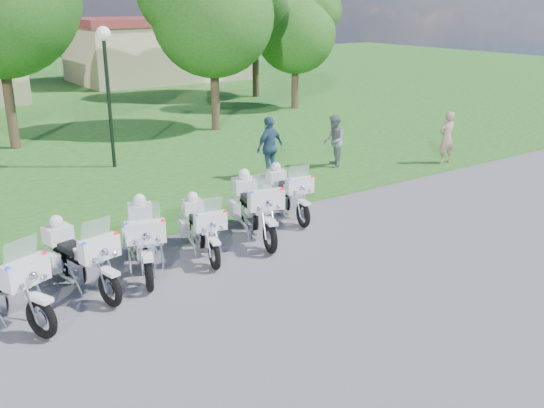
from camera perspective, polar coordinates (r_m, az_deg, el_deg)
ground at (r=12.43m, az=1.58°, el=-5.96°), size 100.00×100.00×0.00m
grass_lawn at (r=37.08m, az=-24.25°, el=8.98°), size 100.00×48.00×0.01m
motorcycle_2 at (r=11.81m, az=-17.69°, el=-4.74°), size 1.08×2.33×1.58m
motorcycle_3 at (r=12.38m, az=-11.99°, el=-3.03°), size 1.31×2.36×1.65m
motorcycle_4 at (r=12.98m, az=-6.64°, el=-2.11°), size 1.00×2.12×1.44m
motorcycle_5 at (r=13.80m, az=-1.64°, el=-0.23°), size 1.25×2.48×1.70m
motorcycle_6 at (r=15.17m, az=1.43°, el=1.16°), size 1.00×2.19×1.49m
lamp_post at (r=19.93m, az=-15.37°, el=12.66°), size 0.44×0.44×4.43m
tree_2 at (r=25.33m, az=-5.77°, el=18.32°), size 5.76×4.92×7.68m
tree_3 at (r=30.67m, az=2.15°, el=16.48°), size 4.59×3.92×6.12m
building_east at (r=43.03m, az=-10.65°, el=14.16°), size 11.44×7.28×4.10m
bystander_a at (r=20.94m, az=16.12°, el=6.01°), size 0.68×0.49×1.73m
bystander_b at (r=19.79m, az=5.83°, el=5.89°), size 1.00×1.04×1.69m
bystander_c at (r=18.41m, az=-0.21°, el=5.35°), size 1.19×0.74×1.89m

